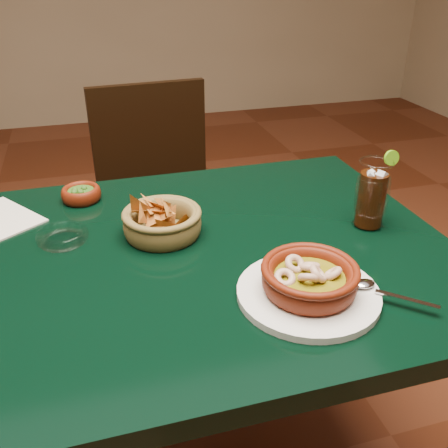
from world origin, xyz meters
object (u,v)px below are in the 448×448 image
object	(u,v)px
dining_chair	(162,209)
chip_basket	(162,222)
cola_drink	(372,195)
dining_table	(156,297)
shrimp_plate	(309,282)

from	to	relation	value
dining_chair	chip_basket	distance (m)	0.70
dining_chair	cola_drink	xyz separation A→B (m)	(0.34, -0.71, 0.33)
dining_table	shrimp_plate	world-z (taller)	shrimp_plate
shrimp_plate	chip_basket	size ratio (longest dim) A/B	1.56
cola_drink	dining_chair	bearing A→B (deg)	115.66
dining_chair	chip_basket	xyz separation A→B (m)	(-0.09, -0.63, 0.29)
shrimp_plate	cola_drink	distance (m)	0.31
dining_chair	cola_drink	bearing A→B (deg)	-64.34
chip_basket	cola_drink	world-z (taller)	cola_drink
cola_drink	chip_basket	bearing A→B (deg)	169.34
dining_table	dining_chair	world-z (taller)	dining_chair
shrimp_plate	chip_basket	bearing A→B (deg)	125.67
dining_table	shrimp_plate	size ratio (longest dim) A/B	3.91
dining_table	cola_drink	size ratio (longest dim) A/B	7.15
dining_table	dining_chair	size ratio (longest dim) A/B	1.34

